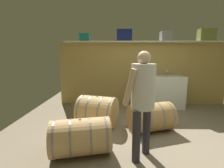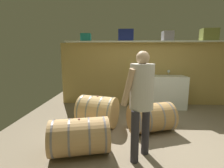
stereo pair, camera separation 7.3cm
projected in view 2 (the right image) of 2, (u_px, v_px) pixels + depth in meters
ground_plane at (156, 131)px, 3.44m from camera, size 6.37×8.38×0.02m
back_wall_panel at (144, 74)px, 5.18m from camera, size 5.17×0.10×1.91m
high_shelf_board at (146, 42)px, 4.87m from camera, size 4.76×0.40×0.03m
toolcase_teal at (86, 37)px, 4.93m from camera, size 0.31×0.23×0.23m
toolcase_navy at (126, 35)px, 4.86m from camera, size 0.44×0.27×0.33m
toolcase_grey at (168, 36)px, 4.81m from camera, size 0.31×0.29×0.28m
toolcase_olive at (209, 35)px, 4.75m from camera, size 0.45×0.31×0.34m
work_cabinet at (158, 92)px, 4.90m from camera, size 1.53×0.59×0.94m
wine_bottle_green at (141, 70)px, 4.94m from camera, size 0.07×0.07×0.32m
wine_glass at (169, 72)px, 5.00m from camera, size 0.08×0.08×0.15m
wine_barrel_near at (151, 117)px, 3.37m from camera, size 1.01×0.82×0.59m
wine_barrel_far at (98, 111)px, 3.62m from camera, size 0.95×0.85×0.67m
wine_barrel_flank at (80, 136)px, 2.59m from camera, size 1.01×0.75×0.58m
tasting_cup at (149, 102)px, 3.32m from camera, size 0.06×0.06×0.05m
winemaker_pouring at (141, 95)px, 2.38m from camera, size 0.49×0.52×1.60m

